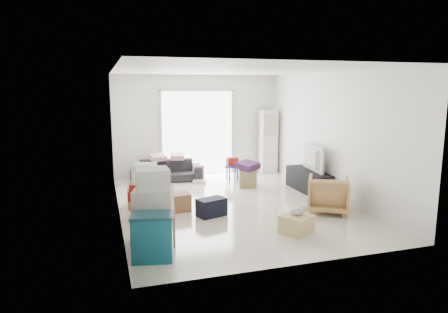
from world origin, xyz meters
The scene contains 21 objects.
room_shell centered at (0.00, 0.00, 1.35)m, with size 4.98×6.48×3.18m.
sliding_door centered at (0.00, 2.98, 1.24)m, with size 2.10×0.04×2.33m.
ac_tower centered at (1.95, 2.65, 0.88)m, with size 0.45×0.30×1.75m, color white.
tv_console centered at (2.00, 0.43, 0.25)m, with size 0.44×1.47×0.49m, color black.
television centered at (2.00, 0.43, 0.56)m, with size 1.02×0.59×0.13m, color black.
sofa centered at (-0.95, 2.50, 0.35)m, with size 1.79×0.52×0.70m, color #26262B.
pillow_left centered at (-1.16, 2.51, 0.77)m, with size 0.41×0.33×0.13m, color #CE969E.
pillow_right centered at (-0.66, 2.51, 0.76)m, with size 0.32×0.26×0.11m, color #CE969E.
armchair centered at (1.60, -1.05, 0.38)m, with size 0.74×0.69×0.76m, color tan.
storage_bins centered at (-1.90, -2.25, 0.33)m, with size 0.64×0.51×0.66m.
box_stack_a centered at (-1.80, -1.62, 0.52)m, with size 0.73×0.64×1.17m.
box_stack_b centered at (-1.80, -0.45, 0.44)m, with size 0.64×0.58×1.03m.
box_stack_c centered at (-1.77, 0.36, 0.21)m, with size 0.60×0.50×0.43m.
loose_box centered at (-1.13, -0.11, 0.17)m, with size 0.41×0.41×0.34m, color #A07148.
duffel_bag centered at (-0.61, -0.64, 0.17)m, with size 0.52×0.31×0.33m, color black.
ottoman centered at (0.82, 1.28, 0.21)m, with size 0.41×0.41×0.41m, color #8D8052.
blanket centered at (0.82, 1.28, 0.48)m, with size 0.45×0.45×0.14m, color #471F4F.
kids_table centered at (0.70, 2.08, 0.41)m, with size 0.45×0.45×0.58m.
toy_walker centered at (-0.20, 2.03, 0.12)m, with size 0.40×0.38×0.42m.
wood_crate centered at (0.49, -1.90, 0.15)m, with size 0.45×0.45×0.30m, color #D9B27D.
plush_bunny centered at (0.53, -1.89, 0.37)m, with size 0.30×0.17×0.15m.
Camera 1 is at (-2.50, -7.54, 2.37)m, focal length 32.00 mm.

